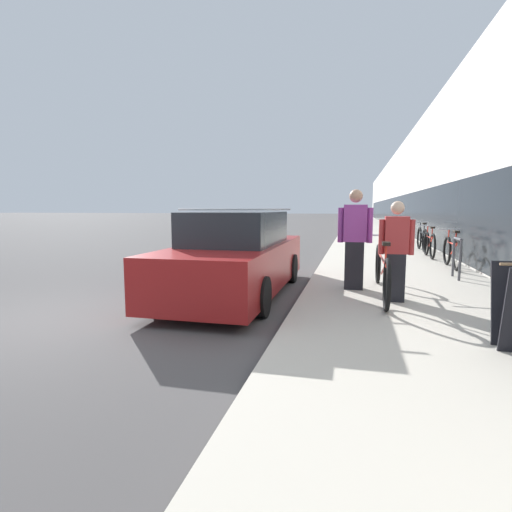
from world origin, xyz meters
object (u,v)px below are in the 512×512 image
object	(u,v)px
bike_rack_hoop	(457,254)
cruiser_bike_nearest	(452,252)
person_bystander	(355,240)
person_rider	(396,251)
cruiser_bike_middle	(429,244)
parked_sedan_curbside	(237,257)
cruiser_bike_farthest	(422,239)
tandem_bicycle	(382,271)

from	to	relation	value
bike_rack_hoop	cruiser_bike_nearest	distance (m)	1.61
cruiser_bike_nearest	person_bystander	bearing A→B (deg)	-125.76
person_rider	person_bystander	size ratio (longest dim) A/B	0.88
cruiser_bike_nearest	cruiser_bike_middle	xyz separation A→B (m)	(-0.15, 2.09, -0.00)
person_rider	parked_sedan_curbside	distance (m)	2.74
person_rider	bike_rack_hoop	xyz separation A→B (m)	(1.43, 2.43, -0.27)
cruiser_bike_farthest	parked_sedan_curbside	distance (m)	8.79
tandem_bicycle	cruiser_bike_nearest	distance (m)	4.08
person_rider	cruiser_bike_middle	bearing A→B (deg)	75.94
tandem_bicycle	cruiser_bike_nearest	size ratio (longest dim) A/B	1.68
cruiser_bike_nearest	parked_sedan_curbside	bearing A→B (deg)	-140.68
cruiser_bike_middle	cruiser_bike_farthest	size ratio (longest dim) A/B	0.93
person_rider	cruiser_bike_nearest	world-z (taller)	person_rider
bike_rack_hoop	cruiser_bike_farthest	bearing A→B (deg)	88.10
bike_rack_hoop	cruiser_bike_nearest	bearing A→B (deg)	80.98
cruiser_bike_farthest	bike_rack_hoop	bearing A→B (deg)	-91.90
tandem_bicycle	person_bystander	world-z (taller)	person_bystander
cruiser_bike_nearest	cruiser_bike_farthest	bearing A→B (deg)	90.90
person_rider	parked_sedan_curbside	xyz separation A→B (m)	(-2.69, 0.43, -0.22)
cruiser_bike_middle	person_rider	bearing A→B (deg)	-104.06
tandem_bicycle	cruiser_bike_middle	bearing A→B (deg)	73.46
parked_sedan_curbside	person_rider	bearing A→B (deg)	-9.09
tandem_bicycle	bike_rack_hoop	xyz separation A→B (m)	(1.60, 2.05, 0.11)
parked_sedan_curbside	cruiser_bike_middle	bearing A→B (deg)	53.36
cruiser_bike_farthest	cruiser_bike_middle	bearing A→B (deg)	-92.61
person_bystander	parked_sedan_curbside	size ratio (longest dim) A/B	0.38
tandem_bicycle	cruiser_bike_middle	size ratio (longest dim) A/B	1.69
person_bystander	tandem_bicycle	bearing A→B (deg)	-43.80
person_bystander	cruiser_bike_farthest	world-z (taller)	person_bystander
tandem_bicycle	person_rider	xyz separation A→B (m)	(0.17, -0.38, 0.38)
person_rider	cruiser_bike_farthest	bearing A→B (deg)	78.68
tandem_bicycle	cruiser_bike_nearest	world-z (taller)	tandem_bicycle
tandem_bicycle	parked_sedan_curbside	distance (m)	2.53
cruiser_bike_nearest	cruiser_bike_middle	bearing A→B (deg)	94.23
person_bystander	cruiser_bike_farthest	xyz separation A→B (m)	(2.24, 7.28, -0.49)
person_rider	cruiser_bike_farthest	size ratio (longest dim) A/B	0.83
bike_rack_hoop	parked_sedan_curbside	size ratio (longest dim) A/B	0.18
tandem_bicycle	person_bystander	size ratio (longest dim) A/B	1.66
person_rider	cruiser_bike_nearest	bearing A→B (deg)	67.25
cruiser_bike_middle	bike_rack_hoop	bearing A→B (deg)	-91.51
bike_rack_hoop	cruiser_bike_middle	bearing A→B (deg)	88.49
person_bystander	bike_rack_hoop	distance (m)	2.64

